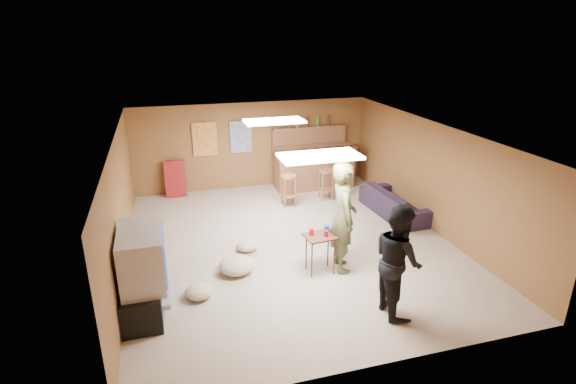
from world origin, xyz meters
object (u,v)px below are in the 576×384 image
object	(u,v)px
person_olive	(343,217)
sofa	(394,202)
tv_body	(142,256)
bar_counter	(314,167)
person_black	(398,260)
tray_table	(320,254)

from	to	relation	value
person_olive	sofa	bearing A→B (deg)	-38.01
tv_body	bar_counter	bearing A→B (deg)	47.00
person_black	tray_table	bearing A→B (deg)	28.90
person_black	sofa	distance (m)	3.77
sofa	tv_body	bearing A→B (deg)	110.57
bar_counter	tv_body	bearing A→B (deg)	-133.00
tv_body	bar_counter	xyz separation A→B (m)	(4.15, 4.45, -0.35)
bar_counter	sofa	bearing A→B (deg)	-62.53
tray_table	tv_body	bearing A→B (deg)	-172.87
tv_body	sofa	size ratio (longest dim) A/B	0.57
sofa	tray_table	xyz separation A→B (m)	(-2.45, -1.92, 0.06)
bar_counter	sofa	size ratio (longest dim) A/B	1.03
sofa	tray_table	world-z (taller)	tray_table
tv_body	person_olive	world-z (taller)	person_olive
tv_body	bar_counter	distance (m)	6.09
bar_counter	tray_table	world-z (taller)	bar_counter
tv_body	tray_table	size ratio (longest dim) A/B	1.60
bar_counter	sofa	world-z (taller)	bar_counter
tv_body	sofa	bearing A→B (deg)	23.27
tv_body	person_black	world-z (taller)	person_black
tv_body	sofa	distance (m)	5.78
tray_table	bar_counter	bearing A→B (deg)	72.16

